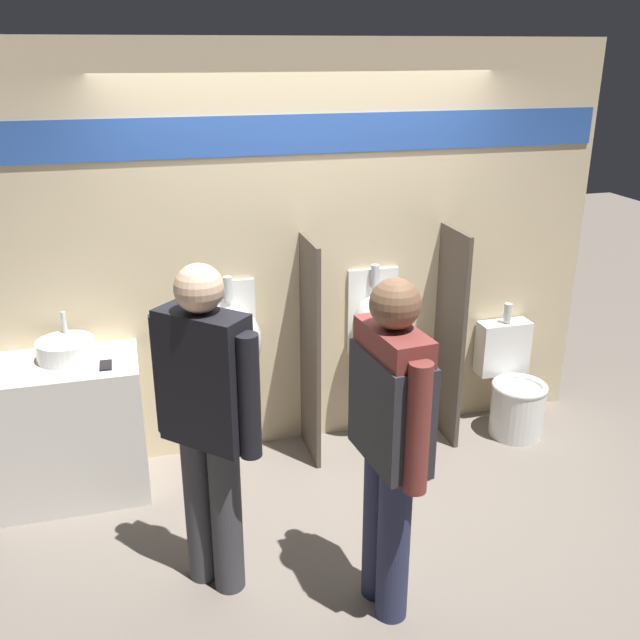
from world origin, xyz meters
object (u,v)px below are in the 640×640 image
urinal_near_counter (232,342)px  toilet (513,390)px  person_in_vest (390,429)px  person_with_lanyard (207,419)px  sink_basin (66,350)px  cell_phone (106,365)px  urinal_far (378,327)px

urinal_near_counter → toilet: bearing=-4.1°
person_in_vest → person_with_lanyard: size_ratio=0.99×
sink_basin → person_in_vest: (1.50, -1.49, 0.05)m
sink_basin → urinal_near_counter: size_ratio=0.27×
cell_phone → toilet: toilet is taller
toilet → cell_phone: bearing=-177.9°
urinal_near_counter → urinal_far: (1.00, 0.00, 0.00)m
toilet → person_with_lanyard: size_ratio=0.53×
urinal_near_counter → person_with_lanyard: (-0.30, -1.17, 0.10)m
urinal_near_counter → person_with_lanyard: size_ratio=0.73×
urinal_far → toilet: size_ratio=1.38×
cell_phone → toilet: bearing=2.1°
sink_basin → urinal_near_counter: 1.02m
toilet → person_with_lanyard: person_with_lanyard is taller
urinal_far → person_with_lanyard: bearing=-137.9°
cell_phone → sink_basin: bearing=143.2°
urinal_near_counter → urinal_far: same height
person_in_vest → urinal_far: bearing=-24.2°
cell_phone → urinal_near_counter: urinal_near_counter is taller
sink_basin → cell_phone: bearing=-36.8°
urinal_near_counter → toilet: urinal_near_counter is taller
person_in_vest → person_with_lanyard: bearing=57.7°
urinal_far → person_with_lanyard: person_with_lanyard is taller
toilet → urinal_far: bearing=171.8°
sink_basin → person_with_lanyard: size_ratio=0.19×
sink_basin → person_with_lanyard: bearing=-57.2°
cell_phone → urinal_far: bearing=7.8°
toilet → urinal_near_counter: bearing=175.9°
cell_phone → toilet: size_ratio=0.15×
urinal_near_counter → urinal_far: size_ratio=1.00×
person_in_vest → person_with_lanyard: person_with_lanyard is taller
sink_basin → person_in_vest: person_in_vest is taller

